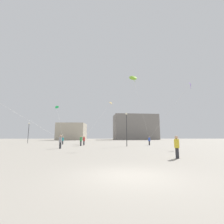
{
  "coord_description": "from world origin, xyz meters",
  "views": [
    {
      "loc": [
        -0.98,
        -6.85,
        1.58
      ],
      "look_at": [
        0.0,
        17.34,
        5.34
      ],
      "focal_mm": 25.86,
      "sensor_mm": 36.0,
      "label": 1
    }
  ],
  "objects": [
    {
      "name": "kite_violet_delta",
      "position": [
        13.45,
        19.58,
        10.27
      ],
      "size": [
        6.63,
        5.52,
        9.66
      ],
      "color": "purple"
    },
    {
      "name": "person_in_blue",
      "position": [
        7.5,
        24.41,
        0.95
      ],
      "size": [
        0.38,
        0.38,
        1.73
      ],
      "rotation": [
        0.0,
        0.0,
        2.94
      ],
      "color": "#2D2D33",
      "rests_on": "ground_plane"
    },
    {
      "name": "person_in_grey",
      "position": [
        -7.18,
        15.98,
        1.01
      ],
      "size": [
        0.4,
        0.4,
        1.85
      ],
      "rotation": [
        0.0,
        0.0,
        3.59
      ],
      "color": "#2D2D33",
      "rests_on": "ground_plane"
    },
    {
      "name": "kite_lime_diamond",
      "position": [
        3.65,
        18.93,
        11.45
      ],
      "size": [
        4.56,
        6.03,
        10.77
      ],
      "color": "#8CD12D"
    },
    {
      "name": "person_in_yellow",
      "position": [
        4.38,
        5.28,
        0.92
      ],
      "size": [
        0.36,
        0.36,
        1.67
      ],
      "rotation": [
        0.0,
        0.0,
        2.41
      ],
      "color": "#2D2D33",
      "rests_on": "ground_plane"
    },
    {
      "name": "person_in_red",
      "position": [
        -5.14,
        25.08,
        0.98
      ],
      "size": [
        0.39,
        0.39,
        1.78
      ],
      "rotation": [
        0.0,
        0.0,
        4.34
      ],
      "color": "#2D2D33",
      "rests_on": "ground_plane"
    },
    {
      "name": "kite_amber_diamond",
      "position": [
        0.38,
        35.19,
        10.57
      ],
      "size": [
        6.3,
        10.96,
        9.73
      ],
      "color": "yellow"
    },
    {
      "name": "lamppost_west",
      "position": [
        2.64,
        20.7,
        3.79
      ],
      "size": [
        0.36,
        0.36,
        5.77
      ],
      "color": "#2D2D30",
      "rests_on": "ground_plane"
    },
    {
      "name": "person_in_green",
      "position": [
        -5.4,
        22.83,
        0.99
      ],
      "size": [
        0.4,
        0.4,
        1.81
      ],
      "rotation": [
        0.0,
        0.0,
        4.15
      ],
      "color": "#2D2D33",
      "rests_on": "ground_plane"
    },
    {
      "name": "person_in_teal",
      "position": [
        -10.11,
        28.61,
        0.94
      ],
      "size": [
        0.37,
        0.37,
        1.72
      ],
      "rotation": [
        0.0,
        0.0,
        1.15
      ],
      "color": "#2D2D33",
      "rests_on": "ground_plane"
    },
    {
      "name": "ground_plane",
      "position": [
        0.0,
        0.0,
        0.0
      ],
      "size": [
        300.0,
        300.0,
        0.0
      ],
      "primitive_type": "plane",
      "color": "#9E9689"
    },
    {
      "name": "lamppost_east",
      "position": [
        -21.01,
        36.2,
        3.52
      ],
      "size": [
        0.36,
        0.36,
        5.29
      ],
      "color": "#2D2D30",
      "rests_on": "ground_plane"
    },
    {
      "name": "building_centre_hall",
      "position": [
        17.0,
        90.7,
        7.43
      ],
      "size": [
        26.31,
        16.09,
        14.86
      ],
      "color": "gray",
      "rests_on": "ground_plane"
    },
    {
      "name": "kite_emerald_diamond",
      "position": [
        -13.38,
        34.12,
        9.07
      ],
      "size": [
        3.9,
        6.18,
        8.22
      ],
      "color": "green"
    },
    {
      "name": "building_left_hall",
      "position": [
        -19.0,
        81.24,
        4.4
      ],
      "size": [
        14.51,
        13.22,
        8.8
      ],
      "color": "#B2A893",
      "rests_on": "ground_plane"
    }
  ]
}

